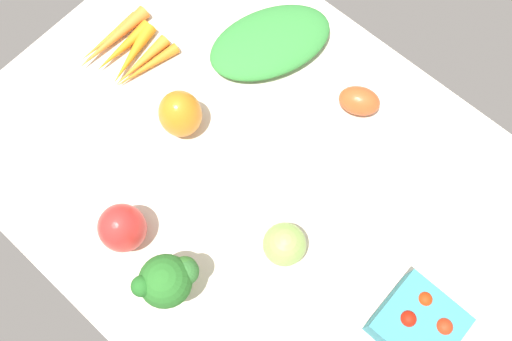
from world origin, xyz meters
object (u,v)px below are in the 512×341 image
object	(u,v)px
berry_basket	(418,325)
heirloom_tomato_green	(285,244)
bell_pepper_red	(122,228)
broccoli_head	(168,280)
carrot_bunch	(126,50)
leafy_greens_clump	(270,42)
bell_pepper_orange	(180,114)
roma_tomato	(359,101)

from	to	relation	value
berry_basket	heirloom_tomato_green	world-z (taller)	heirloom_tomato_green
bell_pepper_red	heirloom_tomato_green	distance (cm)	27.32
broccoli_head	carrot_bunch	distance (cm)	48.03
heirloom_tomato_green	leafy_greens_clump	distance (cm)	40.65
carrot_bunch	bell_pepper_orange	bearing A→B (deg)	-11.04
bell_pepper_red	carrot_bunch	size ratio (longest dim) A/B	0.58
roma_tomato	bell_pepper_red	world-z (taller)	bell_pepper_red
broccoli_head	berry_basket	bearing A→B (deg)	32.66
bell_pepper_orange	roma_tomato	size ratio (longest dim) A/B	1.31
berry_basket	bell_pepper_red	size ratio (longest dim) A/B	1.17
bell_pepper_orange	carrot_bunch	distance (cm)	20.13
bell_pepper_orange	carrot_bunch	world-z (taller)	bell_pepper_orange
berry_basket	heirloom_tomato_green	size ratio (longest dim) A/B	1.61
berry_basket	carrot_bunch	distance (cm)	73.62
broccoli_head	carrot_bunch	world-z (taller)	broccoli_head
leafy_greens_clump	carrot_bunch	xyz separation A→B (cm)	(-20.39, -19.86, -0.95)
bell_pepper_orange	roma_tomato	xyz separation A→B (cm)	(22.02, 24.89, -2.43)
heirloom_tomato_green	leafy_greens_clump	world-z (taller)	heirloom_tomato_green
bell_pepper_orange	broccoli_head	size ratio (longest dim) A/B	0.80
broccoli_head	leafy_greens_clump	distance (cm)	50.38
broccoli_head	carrot_bunch	bearing A→B (deg)	146.31
bell_pepper_orange	heirloom_tomato_green	bearing A→B (deg)	-10.19
broccoli_head	leafy_greens_clump	size ratio (longest dim) A/B	0.51
roma_tomato	broccoli_head	distance (cm)	47.82
berry_basket	heirloom_tomato_green	xyz separation A→B (cm)	(-24.55, -4.46, 0.42)
heirloom_tomato_green	leafy_greens_clump	size ratio (longest dim) A/B	0.30
broccoli_head	leafy_greens_clump	world-z (taller)	broccoli_head
berry_basket	leafy_greens_clump	bearing A→B (deg)	155.23
bell_pepper_red	heirloom_tomato_green	xyz separation A→B (cm)	(21.90, 16.26, -1.40)
bell_pepper_red	leafy_greens_clump	xyz separation A→B (cm)	(-6.61, 45.20, -2.84)
berry_basket	carrot_bunch	bearing A→B (deg)	176.39
bell_pepper_orange	bell_pepper_red	distance (cm)	22.86
berry_basket	bell_pepper_red	bearing A→B (deg)	-155.96
roma_tomato	leafy_greens_clump	size ratio (longest dim) A/B	0.31
carrot_bunch	leafy_greens_clump	bearing A→B (deg)	44.23
bell_pepper_orange	berry_basket	distance (cm)	54.09
bell_pepper_red	heirloom_tomato_green	world-z (taller)	bell_pepper_red
berry_basket	carrot_bunch	size ratio (longest dim) A/B	0.68
bell_pepper_orange	berry_basket	world-z (taller)	bell_pepper_orange
roma_tomato	leafy_greens_clump	distance (cm)	21.07
broccoli_head	heirloom_tomato_green	world-z (taller)	broccoli_head
heirloom_tomato_green	roma_tomato	bearing A→B (deg)	103.92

